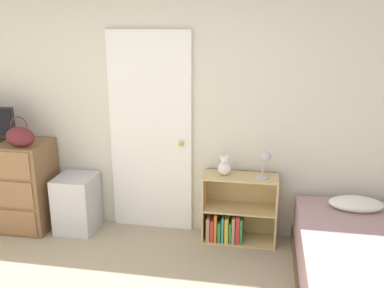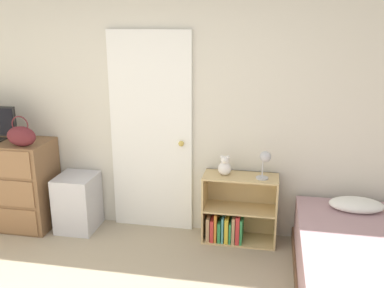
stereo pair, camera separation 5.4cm
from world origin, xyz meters
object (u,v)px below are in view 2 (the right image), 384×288
object	(u,v)px
storage_bin	(78,202)
desk_lamp	(265,160)
bookshelf	(234,215)
handbag	(21,136)
bed	(367,272)
dresser	(3,183)
teddy_bear	(225,167)

from	to	relation	value
storage_bin	desk_lamp	distance (m)	2.00
storage_bin	bookshelf	world-z (taller)	bookshelf
handbag	bookshelf	bearing A→B (deg)	6.44
storage_bin	desk_lamp	world-z (taller)	desk_lamp
handbag	bed	xyz separation A→B (m)	(3.19, -0.52, -0.80)
storage_bin	dresser	bearing A→B (deg)	-177.20
handbag	teddy_bear	size ratio (longest dim) A/B	1.54
teddy_bear	desk_lamp	size ratio (longest dim) A/B	0.71
dresser	handbag	size ratio (longest dim) A/B	3.53
bookshelf	bed	xyz separation A→B (m)	(1.11, -0.75, -0.03)
dresser	bed	distance (m)	3.63
bed	desk_lamp	bearing A→B (deg)	139.83
dresser	handbag	distance (m)	0.70
storage_bin	teddy_bear	xyz separation A→B (m)	(1.53, 0.06, 0.48)
dresser	handbag	xyz separation A→B (m)	(0.37, -0.14, 0.58)
handbag	storage_bin	bearing A→B (deg)	22.04
desk_lamp	bed	size ratio (longest dim) A/B	0.15
dresser	desk_lamp	bearing A→B (deg)	1.09
teddy_bear	dresser	bearing A→B (deg)	-177.66
storage_bin	bookshelf	xyz separation A→B (m)	(1.64, 0.05, -0.03)
handbag	bookshelf	size ratio (longest dim) A/B	0.42
teddy_bear	desk_lamp	distance (m)	0.40
teddy_bear	bed	distance (m)	1.53
bed	teddy_bear	bearing A→B (deg)	148.33
dresser	bookshelf	distance (m)	2.46
storage_bin	desk_lamp	bearing A→B (deg)	0.36
handbag	bed	size ratio (longest dim) A/B	0.17
bookshelf	bed	world-z (taller)	bookshelf
storage_bin	bed	xyz separation A→B (m)	(2.75, -0.70, -0.05)
bookshelf	desk_lamp	bearing A→B (deg)	-9.00
bookshelf	teddy_bear	distance (m)	0.52
handbag	teddy_bear	distance (m)	2.01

